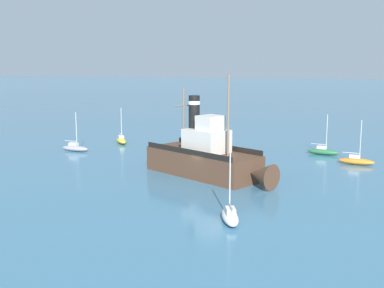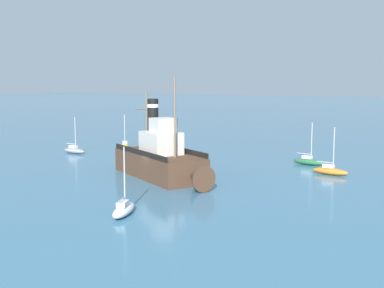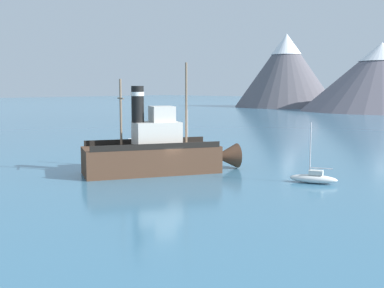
{
  "view_description": "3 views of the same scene",
  "coord_description": "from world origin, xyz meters",
  "px_view_note": "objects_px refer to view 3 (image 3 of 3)",
  "views": [
    {
      "loc": [
        42.98,
        11.11,
        11.0
      ],
      "look_at": [
        -0.92,
        -1.49,
        3.24
      ],
      "focal_mm": 45.0,
      "sensor_mm": 36.0,
      "label": 1
    },
    {
      "loc": [
        38.23,
        25.21,
        9.41
      ],
      "look_at": [
        -2.91,
        2.56,
        3.41
      ],
      "focal_mm": 45.0,
      "sensor_mm": 36.0,
      "label": 2
    },
    {
      "loc": [
        29.25,
        -30.19,
        7.71
      ],
      "look_at": [
        0.56,
        2.05,
        2.58
      ],
      "focal_mm": 45.0,
      "sensor_mm": 36.0,
      "label": 3
    }
  ],
  "objects_px": {
    "old_tugboat": "(158,152)",
    "sailboat_orange": "(186,145)",
    "sailboat_green": "(139,145)",
    "sailboat_white": "(313,178)"
  },
  "relations": [
    {
      "from": "old_tugboat",
      "to": "sailboat_orange",
      "type": "bearing_deg",
      "value": 124.14
    },
    {
      "from": "old_tugboat",
      "to": "sailboat_green",
      "type": "xyz_separation_m",
      "value": [
        -14.56,
        10.76,
        -1.4
      ]
    },
    {
      "from": "old_tugboat",
      "to": "sailboat_white",
      "type": "distance_m",
      "value": 13.82
    },
    {
      "from": "old_tugboat",
      "to": "sailboat_white",
      "type": "xyz_separation_m",
      "value": [
        12.84,
        4.92,
        -1.4
      ]
    },
    {
      "from": "sailboat_white",
      "to": "sailboat_green",
      "type": "bearing_deg",
      "value": 167.95
    },
    {
      "from": "old_tugboat",
      "to": "sailboat_orange",
      "type": "xyz_separation_m",
      "value": [
        -9.71,
        14.32,
        -1.4
      ]
    },
    {
      "from": "sailboat_orange",
      "to": "sailboat_green",
      "type": "relative_size",
      "value": 1.0
    },
    {
      "from": "sailboat_green",
      "to": "sailboat_white",
      "type": "bearing_deg",
      "value": -12.05
    },
    {
      "from": "sailboat_green",
      "to": "sailboat_orange",
      "type": "bearing_deg",
      "value": 36.31
    },
    {
      "from": "old_tugboat",
      "to": "sailboat_orange",
      "type": "height_order",
      "value": "old_tugboat"
    }
  ]
}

